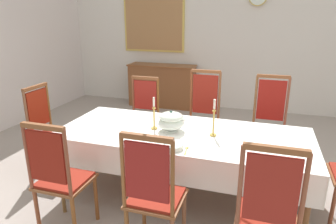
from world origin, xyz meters
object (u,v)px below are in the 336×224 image
object	(u,v)px
chair_south_a	(60,176)
soup_tureen	(171,121)
chair_north_b	(203,116)
candlestick_west	(154,116)
chair_north_a	(142,113)
framed_painting	(154,25)
chair_head_west	(49,128)
chair_north_c	(269,123)
dining_table	(183,138)
bowl_near_left	(173,146)
sideboard	(162,86)
chair_south_c	(267,213)
bowl_near_right	(179,118)
chair_south_b	(153,193)
candlestick_east	(214,121)
spoon_secondary	(171,118)
spoon_primary	(187,149)

from	to	relation	value
chair_south_a	soup_tureen	distance (m)	1.23
chair_north_b	candlestick_west	xyz separation A→B (m)	(-0.34, -0.96, 0.27)
chair_north_a	framed_painting	world-z (taller)	framed_painting
chair_head_west	chair_north_c	bearing A→B (deg)	110.20
dining_table	bowl_near_left	world-z (taller)	bowl_near_left
sideboard	chair_south_c	bearing A→B (deg)	118.00
framed_painting	bowl_near_right	bearing A→B (deg)	-64.87
chair_south_a	chair_south_b	bearing A→B (deg)	-0.08
soup_tureen	chair_south_b	bearing A→B (deg)	-80.91
chair_head_west	chair_north_b	bearing A→B (deg)	118.81
candlestick_east	framed_painting	xyz separation A→B (m)	(-1.92, 3.46, 0.81)
chair_north_a	chair_north_b	xyz separation A→B (m)	(0.88, 0.01, 0.05)
chair_north_b	soup_tureen	distance (m)	1.00
chair_south_a	framed_painting	xyz separation A→B (m)	(-0.74, 4.41, 1.13)
chair_south_c	framed_painting	size ratio (longest dim) A/B	0.85
chair_north_a	chair_south_b	distance (m)	2.09
chair_north_b	spoon_secondary	distance (m)	0.63
chair_north_c	candlestick_west	distance (m)	1.56
chair_head_west	bowl_near_right	distance (m)	1.62
chair_south_a	candlestick_west	xyz separation A→B (m)	(0.53, 0.95, 0.31)
bowl_near_right	chair_head_west	bearing A→B (deg)	-166.49
chair_south_a	bowl_near_right	bearing A→B (deg)	62.05
chair_south_b	candlestick_west	size ratio (longest dim) A/B	3.16
chair_north_c	chair_head_west	xyz separation A→B (m)	(-2.60, -0.96, -0.03)
bowl_near_right	candlestick_west	bearing A→B (deg)	-114.25
chair_north_b	soup_tureen	bearing A→B (deg)	80.96
soup_tureen	sideboard	world-z (taller)	soup_tureen
chair_south_c	spoon_secondary	bearing A→B (deg)	129.99
soup_tureen	framed_painting	size ratio (longest dim) A/B	0.21
chair_south_b	chair_south_c	bearing A→B (deg)	-0.13
chair_head_west	bowl_near_left	size ratio (longest dim) A/B	6.01
soup_tureen	bowl_near_right	xyz separation A→B (m)	(-0.02, 0.38, -0.09)
spoon_primary	framed_painting	bearing A→B (deg)	107.15
framed_painting	chair_north_c	bearing A→B (deg)	-45.32
chair_south_b	soup_tureen	size ratio (longest dim) A/B	3.93
spoon_secondary	chair_south_b	bearing A→B (deg)	-80.23
bowl_near_left	spoon_secondary	size ratio (longest dim) A/B	1.04
bowl_near_right	spoon_primary	world-z (taller)	bowl_near_right
chair_north_a	framed_painting	bearing A→B (deg)	-73.52
chair_south_a	bowl_near_left	bearing A→B (deg)	30.46
chair_north_b	chair_south_b	bearing A→B (deg)	90.00
chair_south_c	spoon_primary	xyz separation A→B (m)	(-0.73, 0.55, 0.15)
soup_tureen	spoon_secondary	world-z (taller)	soup_tureen
chair_south_a	candlestick_east	world-z (taller)	candlestick_east
dining_table	bowl_near_left	bearing A→B (deg)	-86.42
chair_north_b	chair_head_west	size ratio (longest dim) A/B	1.10
chair_south_b	bowl_near_left	world-z (taller)	chair_south_b
sideboard	bowl_near_right	bearing A→B (deg)	112.63
spoon_primary	chair_north_b	bearing A→B (deg)	88.10
candlestick_west	chair_north_a	bearing A→B (deg)	119.39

